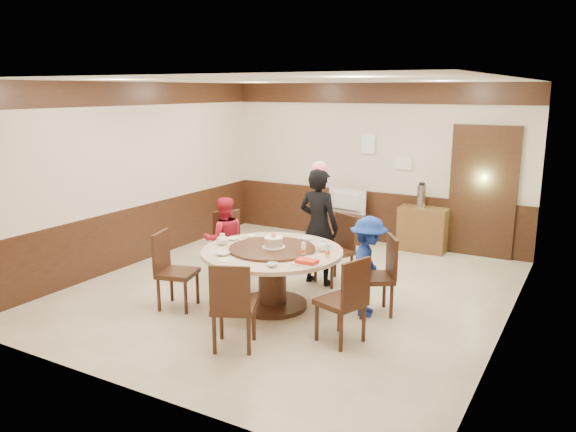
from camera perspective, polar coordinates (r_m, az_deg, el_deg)
The scene contains 31 objects.
room at distance 7.46m, azimuth 0.44°, elevation 0.30°, with size 6.00×6.04×2.84m.
banquet_table at distance 7.01m, azimuth -1.61°, elevation -5.15°, with size 1.75×1.75×0.78m.
chair_0 at distance 6.98m, azimuth 8.87°, elevation -7.37°, with size 0.61×0.61×0.97m.
chair_1 at distance 7.99m, azimuth 4.78°, elevation -4.65°, with size 0.59×0.59×0.97m.
chair_2 at distance 8.16m, azimuth -5.79°, elevation -4.29°, with size 0.61×0.61×0.97m.
chair_3 at distance 7.21m, azimuth -11.27°, elevation -6.80°, with size 0.55×0.54×0.97m.
chair_4 at distance 6.04m, azimuth -5.50°, elevation -10.55°, with size 0.58×0.59×0.97m.
chair_5 at distance 6.18m, azimuth 5.50°, elevation -10.01°, with size 0.56×0.56×0.97m.
person_standing at distance 7.82m, azimuth 3.12°, elevation -1.06°, with size 0.60×0.39×1.65m, color black.
person_red at distance 8.03m, azimuth -6.51°, elevation -2.35°, with size 0.59×0.46×1.21m, color #B2172A.
person_blue at distance 6.84m, azimuth 8.14°, elevation -5.08°, with size 0.79×0.45×1.22m, color navy.
birthday_cake at distance 6.93m, azimuth -1.48°, elevation -2.66°, with size 0.28×0.28×0.19m.
teapot_left at distance 7.21m, azimuth -6.70°, elevation -2.45°, with size 0.17×0.15×0.13m, color white.
teapot_right at distance 6.89m, azimuth 3.57°, elevation -3.10°, with size 0.17×0.15×0.13m, color white.
bowl_0 at distance 7.53m, azimuth -3.67°, elevation -2.07°, with size 0.13×0.13×0.03m, color white.
bowl_1 at distance 6.30m, azimuth -1.59°, elevation -4.97°, with size 0.13×0.13×0.04m, color white.
bowl_2 at distance 6.76m, azimuth -6.62°, elevation -3.82°, with size 0.16×0.16×0.04m, color white.
bowl_3 at distance 6.51m, azimuth 2.31°, elevation -4.37°, with size 0.15×0.15×0.05m, color white.
bowl_4 at distance 7.41m, azimuth -5.64°, elevation -2.33°, with size 0.15×0.15×0.04m, color white.
bowl_5 at distance 7.34m, azimuth 1.84°, elevation -2.39°, with size 0.14×0.14×0.05m, color white.
saucer_near at distance 6.56m, azimuth -6.44°, elevation -4.46°, with size 0.18×0.18×0.01m, color white.
saucer_far at distance 7.17m, azimuth 3.53°, elevation -2.92°, with size 0.18×0.18×0.01m, color white.
shrimp_platter at distance 6.36m, azimuth 1.94°, elevation -4.73°, with size 0.30×0.20×0.06m.
bottle_0 at distance 6.66m, azimuth 1.58°, elevation -3.47°, with size 0.06×0.06×0.16m, color silver.
bottle_1 at distance 6.61m, azimuth 4.00°, elevation -3.61°, with size 0.06×0.06×0.16m, color silver.
tv_stand at distance 10.23m, azimuth 5.76°, elevation -1.10°, with size 0.85×0.45×0.50m, color #331B10.
television at distance 10.13m, azimuth 5.82°, elevation 1.46°, with size 0.75×0.10×0.43m, color #949497.
side_cabinet at distance 9.76m, azimuth 13.53°, elevation -1.32°, with size 0.80×0.40×0.75m, color brown.
thermos at distance 9.66m, azimuth 13.40°, elevation 1.97°, with size 0.15×0.15×0.38m, color silver.
notice_left at distance 10.05m, azimuth 8.12°, elevation 7.26°, with size 0.25×0.00×0.35m, color white.
notice_right at distance 9.86m, azimuth 11.59°, elevation 5.28°, with size 0.30×0.00×0.22m, color white.
Camera 1 is at (3.54, -6.36, 2.69)m, focal length 35.00 mm.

